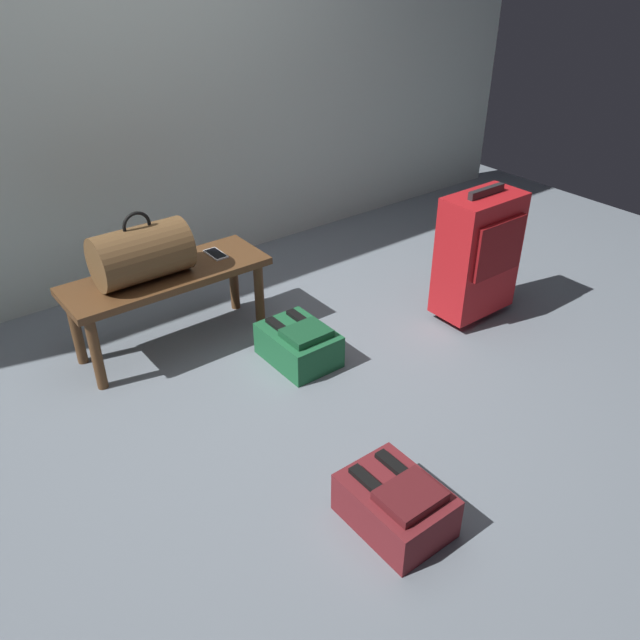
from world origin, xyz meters
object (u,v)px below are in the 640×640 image
Objects in this scene: duffel_bag_brown at (141,253)px; backpack_maroon at (396,504)px; bench at (168,284)px; suitcase_upright_red at (478,254)px; backpack_green at (299,344)px; cell_phone at (216,254)px.

backpack_maroon is at bearing -82.74° from duffel_bag_brown.
bench is 1.61m from suitcase_upright_red.
bench is 0.71m from backpack_green.
duffel_bag_brown is at bearing -176.53° from cell_phone.
bench is at bearing -175.24° from cell_phone.
suitcase_upright_red is 1.94× the size of backpack_maroon.
suitcase_upright_red is at bearing -25.67° from duffel_bag_brown.
bench reaches higher than backpack_green.
suitcase_upright_red is 1.59m from backpack_maroon.
duffel_bag_brown is 1.16× the size of backpack_green.
cell_phone is at bearing 146.19° from suitcase_upright_red.
suitcase_upright_red reaches higher than backpack_green.
cell_phone reaches higher than bench.
duffel_bag_brown is 1.71m from suitcase_upright_red.
backpack_green is (0.13, -0.53, -0.32)m from cell_phone.
cell_phone reaches higher than backpack_maroon.
suitcase_upright_red is at bearing -33.81° from cell_phone.
duffel_bag_brown reaches higher than bench.
duffel_bag_brown is 0.60× the size of suitcase_upright_red.
bench is 0.22m from duffel_bag_brown.
cell_phone is at bearing 4.76° from bench.
suitcase_upright_red is at bearing -12.87° from backpack_green.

